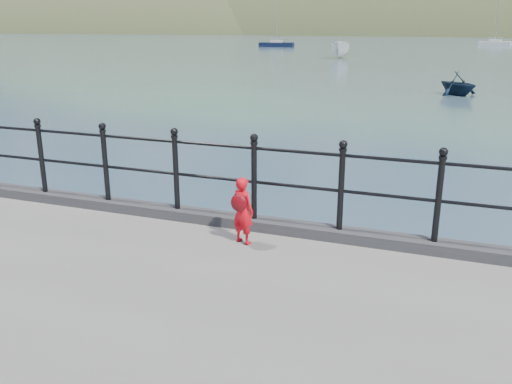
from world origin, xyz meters
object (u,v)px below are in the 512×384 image
at_px(launch_white, 341,50).
at_px(sailboat_deep, 495,44).
at_px(railing, 214,167).
at_px(child, 242,210).
at_px(launch_navy, 458,83).
at_px(sailboat_left, 276,45).

height_order(launch_white, sailboat_deep, sailboat_deep).
xyz_separation_m(railing, child, (0.65, -0.55, -0.37)).
height_order(child, launch_white, launch_white).
bearing_deg(launch_navy, launch_white, 67.05).
height_order(launch_white, sailboat_left, sailboat_left).
bearing_deg(child, railing, -21.66).
height_order(child, sailboat_deep, sailboat_deep).
bearing_deg(launch_navy, railing, -143.41).
distance_m(launch_navy, sailboat_deep, 71.54).
distance_m(launch_white, launch_navy, 30.94).
bearing_deg(child, sailboat_deep, -75.60).
height_order(launch_white, launch_navy, launch_white).
bearing_deg(sailboat_deep, railing, -80.48).
bearing_deg(launch_navy, child, -141.81).
xyz_separation_m(railing, sailboat_deep, (8.17, 96.08, -1.48)).
relative_size(launch_navy, sailboat_left, 0.31).
xyz_separation_m(child, launch_navy, (2.41, 25.28, -0.82)).
distance_m(railing, launch_navy, 24.94).
distance_m(launch_navy, sailboat_left, 60.54).
height_order(railing, sailboat_deep, sailboat_deep).
xyz_separation_m(railing, launch_white, (-9.23, 53.11, -0.87)).
xyz_separation_m(railing, launch_navy, (3.06, 24.72, -1.19)).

